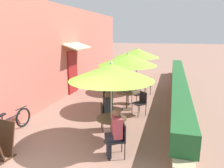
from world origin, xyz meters
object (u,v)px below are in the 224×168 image
at_px(cafe_chair_near_left, 119,137).
at_px(cafe_chair_far_left, 147,84).
at_px(bicycle_leaning, 11,123).
at_px(cafe_chair_mid_back, 141,101).
at_px(cafe_chair_mid_right, 108,97).
at_px(patio_umbrella_mid, 128,60).
at_px(patio_umbrella_far, 137,53).
at_px(cafe_chair_far_right, 127,79).
at_px(cafe_chair_near_right, 105,115).
at_px(coffee_cup_far, 138,78).
at_px(seated_patron_near_left, 115,131).
at_px(coffee_cup_near, 115,118).
at_px(seated_patron_near_right, 109,109).
at_px(patio_table_mid, 127,96).
at_px(cafe_chair_mid_left, 133,92).
at_px(patio_table_near, 111,124).
at_px(coffee_cup_mid, 126,90).
at_px(patio_table_far, 136,81).
at_px(patio_umbrella_near, 111,72).

height_order(cafe_chair_near_left, cafe_chair_far_left, same).
height_order(cafe_chair_far_left, bicycle_leaning, cafe_chair_far_left).
bearing_deg(cafe_chair_mid_back, cafe_chair_mid_right, 35.76).
relative_size(patio_umbrella_mid, bicycle_leaning, 1.36).
distance_m(patio_umbrella_far, cafe_chair_far_right, 1.66).
height_order(cafe_chair_near_right, coffee_cup_far, cafe_chair_near_right).
distance_m(seated_patron_near_left, coffee_cup_near, 0.65).
bearing_deg(cafe_chair_near_right, seated_patron_near_right, 90.00).
xyz_separation_m(seated_patron_near_left, patio_table_mid, (-0.41, 3.44, -0.16)).
relative_size(patio_umbrella_mid, cafe_chair_mid_left, 2.59).
xyz_separation_m(patio_table_near, cafe_chair_mid_back, (0.48, 2.29, -0.02)).
bearing_deg(coffee_cup_mid, cafe_chair_far_left, 76.49).
relative_size(cafe_chair_near_right, patio_table_mid, 1.04).
bearing_deg(bicycle_leaning, patio_table_far, 69.38).
bearing_deg(cafe_chair_far_right, coffee_cup_mid, -34.61).
distance_m(cafe_chair_mid_right, cafe_chair_far_left, 2.91).
bearing_deg(cafe_chair_mid_right, patio_table_mid, 5.76).
bearing_deg(seated_patron_near_right, bicycle_leaning, -94.63).
height_order(cafe_chair_mid_back, coffee_cup_mid, cafe_chair_mid_back).
xyz_separation_m(seated_patron_near_left, patio_umbrella_mid, (-0.41, 3.44, 1.30)).
bearing_deg(patio_umbrella_far, cafe_chair_mid_right, -100.92).
distance_m(cafe_chair_mid_left, bicycle_leaning, 4.87).
xyz_separation_m(patio_umbrella_mid, coffee_cup_far, (0.01, 2.71, -1.24)).
relative_size(cafe_chair_near_left, patio_table_far, 1.04).
bearing_deg(patio_umbrella_near, seated_patron_near_right, 111.59).
bearing_deg(cafe_chair_mid_back, patio_table_near, 120.41).
bearing_deg(cafe_chair_mid_left, patio_table_near, 13.01).
height_order(cafe_chair_near_right, patio_umbrella_far, patio_umbrella_far).
xyz_separation_m(coffee_cup_near, patio_table_far, (-0.35, 5.64, -0.22)).
distance_m(patio_umbrella_mid, cafe_chair_mid_back, 1.66).
bearing_deg(cafe_chair_mid_right, coffee_cup_mid, 12.16).
relative_size(seated_patron_near_left, cafe_chair_far_right, 1.44).
height_order(coffee_cup_near, coffee_cup_mid, same).
height_order(cafe_chair_near_left, coffee_cup_far, cafe_chair_near_left).
xyz_separation_m(cafe_chair_near_left, cafe_chair_far_right, (-1.20, 6.70, 0.00)).
bearing_deg(cafe_chair_mid_left, coffee_cup_near, 14.97).
relative_size(seated_patron_near_left, bicycle_leaning, 0.76).
bearing_deg(patio_table_near, coffee_cup_mid, 93.54).
distance_m(coffee_cup_mid, bicycle_leaning, 4.28).
bearing_deg(patio_table_near, cafe_chair_far_left, 85.79).
bearing_deg(cafe_chair_mid_left, patio_umbrella_far, -162.61).
relative_size(cafe_chair_near_left, cafe_chair_near_right, 1.00).
height_order(seated_patron_near_left, patio_umbrella_far, patio_umbrella_far).
height_order(cafe_chair_near_left, patio_table_far, cafe_chair_near_left).
height_order(cafe_chair_mid_right, coffee_cup_mid, cafe_chair_mid_right).
xyz_separation_m(patio_umbrella_near, patio_umbrella_far, (-0.22, 5.56, 0.00)).
height_order(cafe_chair_mid_left, patio_umbrella_far, patio_umbrella_far).
xyz_separation_m(seated_patron_near_right, cafe_chair_far_right, (-0.54, 5.33, -0.17)).
height_order(cafe_chair_near_left, coffee_cup_mid, cafe_chair_near_left).
height_order(cafe_chair_near_right, patio_table_far, cafe_chair_near_right).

